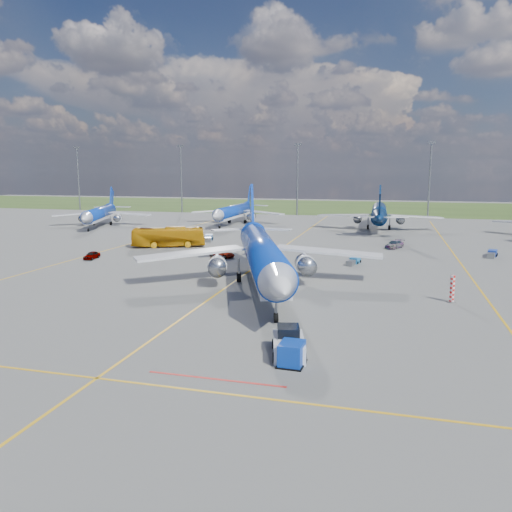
% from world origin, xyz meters
% --- Properties ---
extents(ground, '(400.00, 400.00, 0.00)m').
position_xyz_m(ground, '(0.00, 0.00, 0.00)').
color(ground, '#585855').
rests_on(ground, ground).
extents(grass_strip, '(400.00, 80.00, 0.01)m').
position_xyz_m(grass_strip, '(0.00, 150.00, 0.00)').
color(grass_strip, '#2D4719').
rests_on(grass_strip, ground).
extents(taxiway_lines, '(60.25, 160.00, 0.02)m').
position_xyz_m(taxiway_lines, '(0.17, 27.70, 0.01)').
color(taxiway_lines, gold).
rests_on(taxiway_lines, ground).
extents(floodlight_masts, '(202.20, 0.50, 22.70)m').
position_xyz_m(floodlight_masts, '(10.00, 110.00, 12.56)').
color(floodlight_masts, slate).
rests_on(floodlight_masts, ground).
extents(warning_post, '(0.50, 0.50, 3.00)m').
position_xyz_m(warning_post, '(26.00, 8.00, 1.50)').
color(warning_post, red).
rests_on(warning_post, ground).
extents(bg_jet_nw, '(37.36, 42.57, 9.33)m').
position_xyz_m(bg_jet_nw, '(-53.20, 64.78, 0.00)').
color(bg_jet_nw, '#0B32A0').
rests_on(bg_jet_nw, ground).
extents(bg_jet_nnw, '(27.93, 36.64, 9.59)m').
position_xyz_m(bg_jet_nnw, '(-21.34, 79.07, 0.00)').
color(bg_jet_nnw, '#0B32A0').
rests_on(bg_jet_nnw, ground).
extents(bg_jet_n, '(32.46, 42.08, 10.83)m').
position_xyz_m(bg_jet_n, '(16.43, 78.82, 0.00)').
color(bg_jet_n, '#081F43').
rests_on(bg_jet_n, ground).
extents(main_airliner, '(47.09, 53.61, 11.74)m').
position_xyz_m(main_airliner, '(4.17, 9.83, 0.00)').
color(main_airliner, '#0B32A0').
rests_on(main_airliner, ground).
extents(pushback_tug, '(3.39, 6.48, 2.15)m').
position_xyz_m(pushback_tug, '(11.92, -12.12, 0.87)').
color(pushback_tug, silver).
rests_on(pushback_tug, ground).
extents(uld_container, '(1.79, 2.20, 1.71)m').
position_xyz_m(uld_container, '(12.56, -14.06, 0.86)').
color(uld_container, '#0C37A8').
rests_on(uld_container, ground).
extents(apron_bus, '(13.73, 8.26, 3.78)m').
position_xyz_m(apron_bus, '(-20.97, 36.76, 1.89)').
color(apron_bus, orange).
rests_on(apron_bus, ground).
extents(service_car_a, '(1.76, 3.74, 1.24)m').
position_xyz_m(service_car_a, '(-27.41, 21.45, 0.62)').
color(service_car_a, '#999999').
rests_on(service_car_a, ground).
extents(service_car_b, '(4.75, 3.35, 1.20)m').
position_xyz_m(service_car_b, '(-7.37, 28.27, 0.60)').
color(service_car_b, '#999999').
rests_on(service_car_b, ground).
extents(service_car_c, '(3.92, 5.35, 1.44)m').
position_xyz_m(service_car_c, '(20.11, 46.07, 0.72)').
color(service_car_c, '#999999').
rests_on(service_car_c, ground).
extents(baggage_tug_w, '(2.06, 4.37, 0.95)m').
position_xyz_m(baggage_tug_w, '(13.99, 28.13, 0.44)').
color(baggage_tug_w, '#1C6BAA').
rests_on(baggage_tug_w, ground).
extents(baggage_tug_c, '(2.74, 5.20, 1.13)m').
position_xyz_m(baggage_tug_c, '(-16.63, 46.62, 0.53)').
color(baggage_tug_c, navy).
rests_on(baggage_tug_c, ground).
extents(baggage_tug_e, '(2.34, 4.70, 1.02)m').
position_xyz_m(baggage_tug_e, '(35.79, 40.71, 0.48)').
color(baggage_tug_e, navy).
rests_on(baggage_tug_e, ground).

